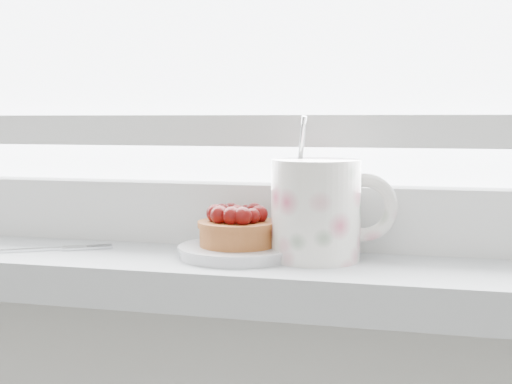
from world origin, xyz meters
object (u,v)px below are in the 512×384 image
(raspberry_tart, at_px, (237,227))
(fork, at_px, (32,250))
(saucer, at_px, (238,251))
(floral_mug, at_px, (319,208))

(raspberry_tart, xyz_separation_m, fork, (-0.23, -0.02, -0.03))
(saucer, xyz_separation_m, floral_mug, (0.08, 0.01, 0.05))
(floral_mug, height_order, fork, floral_mug)
(raspberry_tart, distance_m, floral_mug, 0.09)
(raspberry_tart, bearing_deg, floral_mug, 5.69)
(saucer, xyz_separation_m, raspberry_tart, (-0.00, -0.00, 0.03))
(fork, bearing_deg, saucer, 6.24)
(raspberry_tart, distance_m, fork, 0.23)
(saucer, height_order, floral_mug, floral_mug)
(floral_mug, distance_m, fork, 0.32)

